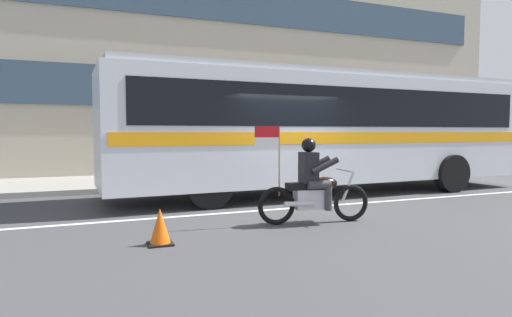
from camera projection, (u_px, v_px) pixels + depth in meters
The scene contains 7 objects.
ground_plane at pixel (288, 204), 10.05m from camera, with size 60.00×60.00×0.00m, color #3D3D3F.
sidewalk_curb at pixel (222, 178), 14.77m from camera, with size 28.00×3.80×0.15m, color gray.
lane_center_stripe at pixel (300, 208), 9.49m from camera, with size 26.60×0.14×0.01m, color silver.
office_building_facade at pixel (204, 53), 16.59m from camera, with size 28.00×0.89×9.39m.
transit_bus at pixel (328, 124), 11.71m from camera, with size 11.96×2.94×3.22m.
motorcycle_with_rider at pixel (313, 187), 7.87m from camera, with size 2.18×0.69×1.78m.
traffic_cone at pixel (160, 227), 6.37m from camera, with size 0.36×0.36×0.55m.
Camera 1 is at (-4.41, -8.97, 1.68)m, focal length 30.21 mm.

